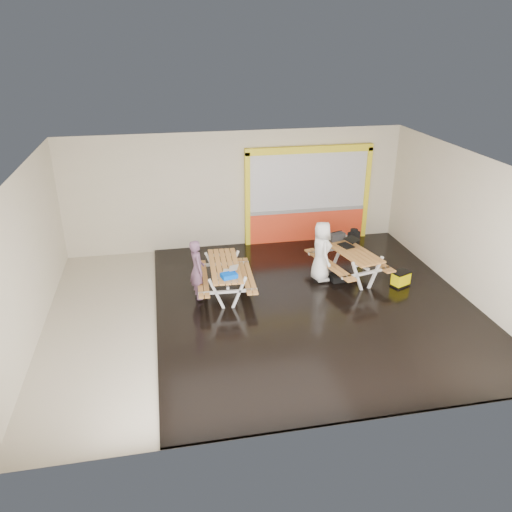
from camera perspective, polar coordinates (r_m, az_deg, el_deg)
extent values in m
cube|color=beige|center=(11.99, 0.83, -6.12)|extent=(10.00, 8.00, 0.01)
cube|color=white|center=(10.66, 0.94, 10.40)|extent=(10.00, 8.00, 0.01)
cube|color=beige|center=(14.93, -2.31, 7.43)|extent=(10.00, 0.01, 3.50)
cube|color=beige|center=(7.78, 7.05, -9.49)|extent=(10.00, 0.01, 3.50)
cube|color=beige|center=(11.36, -24.65, -0.35)|extent=(0.01, 8.00, 3.50)
cube|color=beige|center=(13.13, 22.83, 3.13)|extent=(0.01, 8.00, 3.50)
cube|color=black|center=(12.26, 6.58, -5.39)|extent=(7.50, 7.98, 0.05)
cube|color=#F8411F|center=(15.73, 5.77, 3.39)|extent=(3.60, 0.12, 1.00)
cube|color=gray|center=(15.55, 5.85, 5.22)|extent=(3.60, 0.14, 0.10)
cube|color=silver|center=(15.29, 5.98, 8.46)|extent=(3.60, 0.08, 1.72)
cube|color=yellow|center=(14.99, -0.98, 6.31)|extent=(0.14, 0.16, 2.90)
cube|color=yellow|center=(16.04, 12.38, 6.95)|extent=(0.14, 0.16, 2.90)
cube|color=yellow|center=(15.04, 6.16, 11.96)|extent=(3.88, 0.16, 0.20)
cube|color=#B77A39|center=(12.31, -4.93, -1.18)|extent=(0.22, 2.04, 0.04)
cube|color=#B77A39|center=(12.32, -4.26, -1.14)|extent=(0.22, 2.04, 0.04)
cube|color=#B77A39|center=(12.32, -3.59, -1.10)|extent=(0.22, 2.04, 0.04)
cube|color=#B77A39|center=(12.34, -2.92, -1.06)|extent=(0.22, 2.04, 0.04)
cube|color=#B77A39|center=(12.35, -2.26, -1.02)|extent=(0.22, 2.04, 0.04)
cube|color=white|center=(11.78, -4.50, -4.35)|extent=(0.38, 0.08, 0.81)
cube|color=white|center=(11.82, -1.93, -4.18)|extent=(0.38, 0.08, 0.81)
cube|color=white|center=(11.78, -3.22, -4.07)|extent=(1.39, 0.13, 0.06)
cube|color=white|center=(11.65, -3.25, -2.93)|extent=(0.69, 0.09, 0.06)
cube|color=white|center=(13.16, -5.00, -1.17)|extent=(0.38, 0.08, 0.81)
cube|color=white|center=(13.19, -2.71, -1.03)|extent=(0.38, 0.08, 0.81)
cube|color=white|center=(13.16, -3.86, -0.92)|extent=(1.39, 0.13, 0.06)
cube|color=white|center=(13.05, -3.89, 0.13)|extent=(0.69, 0.09, 0.06)
cube|color=white|center=(12.41, -3.57, -1.95)|extent=(0.14, 1.67, 0.06)
cube|color=#B77A39|center=(12.43, -6.44, -2.55)|extent=(0.22, 2.04, 0.04)
cube|color=#B77A39|center=(12.43, -5.81, -2.51)|extent=(0.22, 2.04, 0.04)
cube|color=#B77A39|center=(12.50, -1.31, -2.23)|extent=(0.22, 2.04, 0.04)
cube|color=#B77A39|center=(12.52, -0.69, -2.19)|extent=(0.22, 2.04, 0.04)
cube|color=#B77A39|center=(13.20, 9.46, 0.56)|extent=(0.63, 2.11, 0.04)
cube|color=#B77A39|center=(13.28, 10.00, 0.67)|extent=(0.63, 2.11, 0.04)
cube|color=#B77A39|center=(13.36, 10.55, 0.77)|extent=(0.63, 2.11, 0.04)
cube|color=#B77A39|center=(13.44, 11.08, 0.88)|extent=(0.63, 2.11, 0.04)
cube|color=#B77A39|center=(13.53, 11.61, 0.98)|extent=(0.63, 2.11, 0.04)
cube|color=white|center=(12.77, 11.43, -2.32)|extent=(0.40, 0.15, 0.86)
cube|color=white|center=(13.08, 13.42, -1.85)|extent=(0.40, 0.15, 0.86)
cube|color=white|center=(12.90, 12.46, -1.89)|extent=(1.44, 0.40, 0.06)
cube|color=white|center=(12.78, 12.57, -0.77)|extent=(0.72, 0.23, 0.06)
cube|color=white|center=(13.98, 7.62, 0.37)|extent=(0.40, 0.15, 0.86)
cube|color=white|center=(14.27, 9.53, 0.74)|extent=(0.40, 0.15, 0.86)
cube|color=white|center=(14.10, 8.60, 0.73)|extent=(1.44, 0.40, 0.06)
cube|color=white|center=(14.00, 8.67, 1.78)|extent=(0.72, 0.23, 0.06)
cube|color=white|center=(13.44, 10.48, -0.06)|extent=(0.47, 1.72, 0.06)
cube|color=#B77A39|center=(13.15, 8.06, -0.98)|extent=(0.62, 2.11, 0.04)
cube|color=#B77A39|center=(13.22, 8.59, -0.87)|extent=(0.62, 2.11, 0.04)
cube|color=#B77A39|center=(13.77, 12.22, -0.11)|extent=(0.62, 2.11, 0.04)
cube|color=#B77A39|center=(13.85, 12.71, 0.00)|extent=(0.62, 2.11, 0.04)
imported|color=#674761|center=(12.07, -6.70, -1.51)|extent=(0.43, 0.59, 1.48)
imported|color=white|center=(12.97, 7.44, 0.55)|extent=(0.52, 0.79, 1.58)
cube|color=silver|center=(11.92, -3.25, -1.84)|extent=(0.31, 0.38, 0.02)
cube|color=silver|center=(11.86, -2.59, -1.37)|extent=(0.29, 0.37, 0.06)
cube|color=silver|center=(11.86, -2.61, -1.37)|extent=(0.25, 0.33, 0.05)
cube|color=black|center=(13.48, 10.20, 1.17)|extent=(0.41, 0.48, 0.02)
cube|color=black|center=(13.54, 10.85, 1.88)|extent=(0.39, 0.47, 0.08)
cube|color=silver|center=(13.53, 10.82, 1.88)|extent=(0.33, 0.41, 0.07)
cube|color=blue|center=(11.66, -3.09, -2.23)|extent=(0.41, 0.33, 0.10)
cube|color=black|center=(13.80, 9.13, 2.19)|extent=(0.49, 0.34, 0.20)
cylinder|color=black|center=(13.75, 9.17, 2.75)|extent=(0.32, 0.13, 0.03)
cube|color=black|center=(14.25, 11.02, 1.85)|extent=(0.38, 0.34, 0.45)
cylinder|color=black|center=(14.16, 11.10, 2.78)|extent=(0.28, 0.28, 0.11)
cube|color=black|center=(13.37, 9.42, -2.40)|extent=(0.49, 0.38, 0.17)
cube|color=black|center=(13.47, 16.06, -3.17)|extent=(0.54, 0.45, 0.05)
cube|color=#E0CF00|center=(13.39, 16.14, -2.51)|extent=(0.51, 0.42, 0.35)
cube|color=black|center=(13.31, 16.23, -1.79)|extent=(0.54, 0.45, 0.03)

